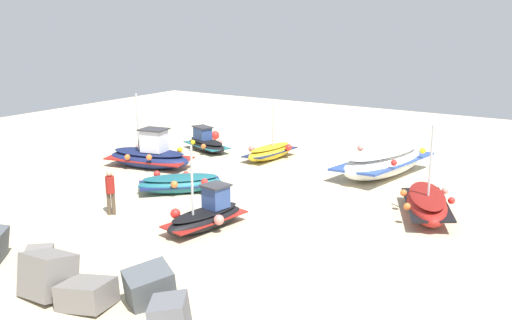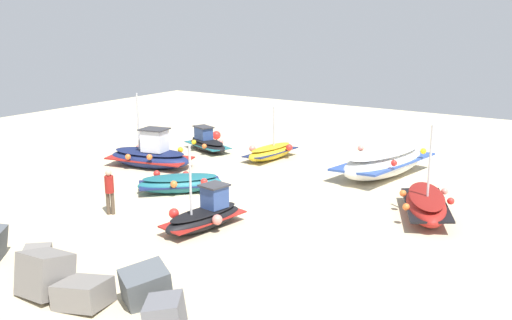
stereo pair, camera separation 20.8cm
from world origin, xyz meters
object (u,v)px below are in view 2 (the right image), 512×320
object	(u,v)px
fishing_boat_1	(180,183)
fishing_boat_6	(205,215)
fishing_boat_5	(384,162)
fishing_boat_0	(426,204)
mooring_buoy_0	(216,135)
fishing_boat_3	(271,152)
fishing_boat_4	(150,155)
person_walking	(109,189)
fishing_boat_2	(207,143)

from	to	relation	value
fishing_boat_1	fishing_boat_6	world-z (taller)	fishing_boat_6
fishing_boat_5	fishing_boat_0	bearing A→B (deg)	46.29
mooring_buoy_0	fishing_boat_3	bearing A→B (deg)	159.28
mooring_buoy_0	fishing_boat_1	bearing A→B (deg)	118.66
fishing_boat_4	person_walking	size ratio (longest dim) A/B	2.67
fishing_boat_2	person_walking	size ratio (longest dim) A/B	1.99
fishing_boat_2	fishing_boat_5	bearing A→B (deg)	-156.53
fishing_boat_5	fishing_boat_1	bearing A→B (deg)	-31.39
fishing_boat_5	person_walking	world-z (taller)	person_walking
fishing_boat_4	fishing_boat_6	world-z (taller)	fishing_boat_4
fishing_boat_2	mooring_buoy_0	size ratio (longest dim) A/B	5.27
fishing_boat_0	person_walking	world-z (taller)	fishing_boat_0
fishing_boat_1	fishing_boat_2	xyz separation A→B (m)	(3.72, -6.48, 0.04)
person_walking	mooring_buoy_0	xyz separation A→B (m)	(4.37, -12.00, -0.57)
fishing_boat_3	person_walking	distance (m)	10.21
fishing_boat_1	person_walking	bearing A→B (deg)	39.59
fishing_boat_3	fishing_boat_1	bearing A→B (deg)	3.93
fishing_boat_6	mooring_buoy_0	size ratio (longest dim) A/B	5.30
fishing_boat_2	fishing_boat_3	world-z (taller)	fishing_boat_3
fishing_boat_0	fishing_boat_5	xyz separation A→B (m)	(3.27, -4.37, 0.18)
fishing_boat_3	mooring_buoy_0	world-z (taller)	fishing_boat_3
fishing_boat_5	mooring_buoy_0	distance (m)	10.76
fishing_boat_4	person_walking	bearing A→B (deg)	-69.35
fishing_boat_0	fishing_boat_1	world-z (taller)	fishing_boat_0
fishing_boat_0	person_walking	bearing A→B (deg)	98.16
fishing_boat_4	fishing_boat_1	bearing A→B (deg)	-41.86
fishing_boat_0	fishing_boat_1	xyz separation A→B (m)	(9.22, 2.51, -0.10)
fishing_boat_1	fishing_boat_5	world-z (taller)	fishing_boat_5
mooring_buoy_0	fishing_boat_5	bearing A→B (deg)	171.06
fishing_boat_0	fishing_boat_6	world-z (taller)	fishing_boat_0
fishing_boat_4	fishing_boat_5	distance (m)	10.79
fishing_boat_3	fishing_boat_4	bearing A→B (deg)	-36.62
fishing_boat_0	fishing_boat_4	world-z (taller)	fishing_boat_4
fishing_boat_1	fishing_boat_6	size ratio (longest dim) A/B	0.99
fishing_boat_5	person_walking	bearing A→B (deg)	-21.74
fishing_boat_0	fishing_boat_2	size ratio (longest dim) A/B	1.29
fishing_boat_4	fishing_boat_6	distance (m)	8.77
fishing_boat_1	fishing_boat_5	xyz separation A→B (m)	(-5.95, -6.88, 0.28)
fishing_boat_3	fishing_boat_5	bearing A→B (deg)	96.18
fishing_boat_3	mooring_buoy_0	xyz separation A→B (m)	(4.78, -1.81, 0.00)
person_walking	mooring_buoy_0	size ratio (longest dim) A/B	2.65
fishing_boat_0	fishing_boat_5	size ratio (longest dim) A/B	0.73
fishing_boat_1	person_walking	world-z (taller)	person_walking
fishing_boat_2	fishing_boat_5	distance (m)	9.68
fishing_boat_0	fishing_boat_4	distance (m)	13.04
fishing_boat_0	mooring_buoy_0	world-z (taller)	fishing_boat_0
fishing_boat_6	mooring_buoy_0	bearing A→B (deg)	44.97
fishing_boat_2	fishing_boat_3	bearing A→B (deg)	-154.96
fishing_boat_3	fishing_boat_6	distance (m)	9.98
fishing_boat_5	person_walking	size ratio (longest dim) A/B	3.50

